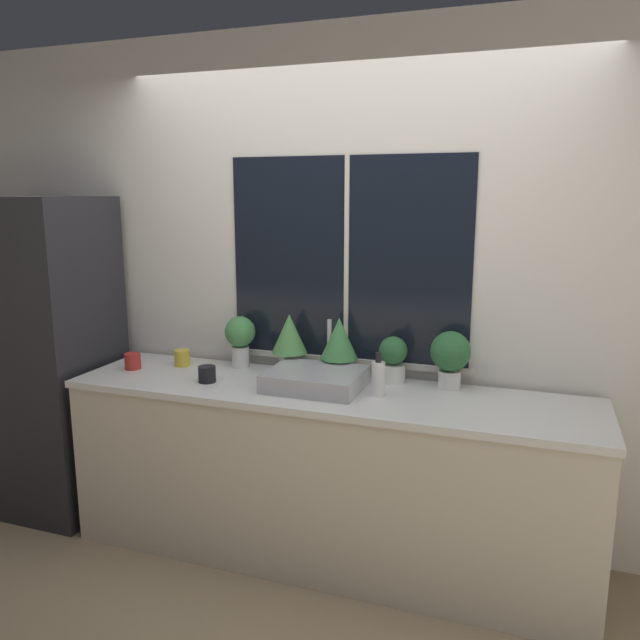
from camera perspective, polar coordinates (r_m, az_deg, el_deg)
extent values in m
plane|color=#937F60|center=(3.24, -1.47, -23.32)|extent=(14.00, 14.00, 0.00)
cube|color=silver|center=(3.35, 2.63, 2.86)|extent=(8.00, 0.06, 2.70)
cube|color=black|center=(3.30, 2.47, 5.56)|extent=(1.31, 0.01, 1.07)
cube|color=silver|center=(3.29, 2.44, 5.55)|extent=(0.02, 0.01, 1.07)
cube|color=silver|center=(3.39, 2.36, -3.69)|extent=(1.37, 0.04, 0.03)
cube|color=silver|center=(5.24, -20.59, 5.24)|extent=(0.06, 7.00, 2.70)
cube|color=beige|center=(3.28, 0.49, -14.18)|extent=(2.61, 0.62, 0.86)
cube|color=silver|center=(3.11, 0.50, -6.69)|extent=(2.64, 0.64, 0.03)
cube|color=#232328|center=(3.99, -23.99, -3.06)|extent=(0.75, 0.60, 1.84)
cube|color=#ADADB2|center=(3.12, -0.45, -5.44)|extent=(0.46, 0.38, 0.09)
cylinder|color=#B7B7BC|center=(3.32, 0.85, -4.91)|extent=(0.04, 0.04, 0.03)
cylinder|color=#B7B7BC|center=(3.28, 0.86, -2.32)|extent=(0.02, 0.02, 0.28)
cylinder|color=white|center=(3.52, -7.27, -3.34)|extent=(0.10, 0.10, 0.12)
sphere|color=#478E4C|center=(3.49, -7.33, -1.06)|extent=(0.17, 0.17, 0.17)
cylinder|color=white|center=(3.40, -2.80, -3.86)|extent=(0.11, 0.11, 0.11)
cone|color=#569951|center=(3.36, -2.82, -1.24)|extent=(0.19, 0.19, 0.21)
cylinder|color=white|center=(3.31, 1.74, -4.36)|extent=(0.09, 0.09, 0.10)
cone|color=#478E4C|center=(3.27, 1.76, -1.69)|extent=(0.20, 0.20, 0.22)
cylinder|color=white|center=(3.24, 6.66, -4.85)|extent=(0.13, 0.13, 0.09)
sphere|color=#2D6638|center=(3.20, 6.71, -2.80)|extent=(0.15, 0.15, 0.15)
cylinder|color=white|center=(3.19, 11.74, -5.32)|extent=(0.11, 0.11, 0.09)
sphere|color=#2D6638|center=(3.15, 11.85, -2.82)|extent=(0.20, 0.20, 0.20)
cylinder|color=white|center=(3.00, 5.34, -5.40)|extent=(0.06, 0.06, 0.17)
cylinder|color=black|center=(2.97, 5.37, -3.43)|extent=(0.03, 0.03, 0.05)
cylinder|color=black|center=(3.27, -10.29, -4.90)|extent=(0.09, 0.09, 0.08)
cylinder|color=gold|center=(3.60, -12.48, -3.41)|extent=(0.09, 0.09, 0.09)
cylinder|color=#B72D28|center=(3.60, -16.75, -3.63)|extent=(0.09, 0.09, 0.09)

